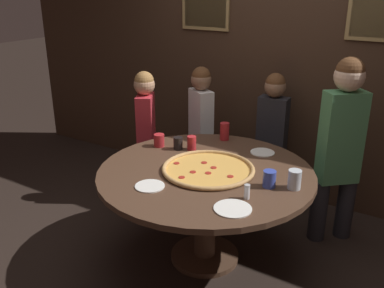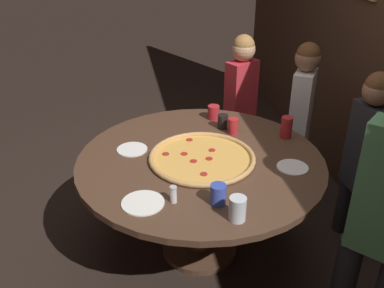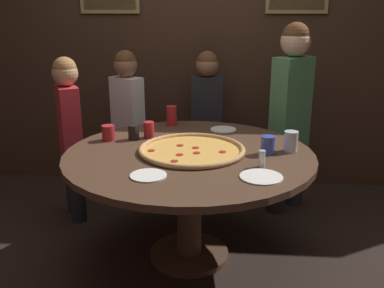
% 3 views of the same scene
% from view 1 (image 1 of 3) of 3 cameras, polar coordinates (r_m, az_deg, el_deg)
% --- Properties ---
extents(ground_plane, '(24.00, 24.00, 0.00)m').
position_cam_1_polar(ground_plane, '(3.43, 1.70, -14.86)').
color(ground_plane, black).
extents(back_wall, '(6.40, 0.08, 2.60)m').
position_cam_1_polar(back_wall, '(4.09, 11.91, 10.65)').
color(back_wall, '#3D281C').
rests_on(back_wall, ground_plane).
extents(dining_table, '(1.55, 1.55, 0.74)m').
position_cam_1_polar(dining_table, '(3.12, 1.82, -5.79)').
color(dining_table, '#4C3323').
rests_on(dining_table, ground_plane).
extents(giant_pizza, '(0.67, 0.67, 0.03)m').
position_cam_1_polar(giant_pizza, '(3.05, 2.17, -3.35)').
color(giant_pizza, '#E5A84C').
rests_on(giant_pizza, dining_table).
extents(drink_cup_near_right, '(0.09, 0.09, 0.13)m').
position_cam_1_polar(drink_cup_near_right, '(2.85, 13.51, -4.62)').
color(drink_cup_near_right, silver).
rests_on(drink_cup_near_right, dining_table).
extents(drink_cup_far_left, '(0.07, 0.07, 0.10)m').
position_cam_1_polar(drink_cup_far_left, '(3.42, -1.88, 0.11)').
color(drink_cup_far_left, black).
rests_on(drink_cup_far_left, dining_table).
extents(drink_cup_front_edge, '(0.09, 0.09, 0.10)m').
position_cam_1_polar(drink_cup_front_edge, '(3.49, -4.41, 0.49)').
color(drink_cup_front_edge, '#B22328').
rests_on(drink_cup_front_edge, dining_table).
extents(drink_cup_beside_pizza, '(0.07, 0.07, 0.11)m').
position_cam_1_polar(drink_cup_beside_pizza, '(3.41, -0.05, 0.14)').
color(drink_cup_beside_pizza, '#B22328').
rests_on(drink_cup_beside_pizza, dining_table).
extents(drink_cup_by_shaker, '(0.08, 0.08, 0.15)m').
position_cam_1_polar(drink_cup_by_shaker, '(3.62, 4.36, 1.69)').
color(drink_cup_by_shaker, '#B22328').
rests_on(drink_cup_by_shaker, dining_table).
extents(drink_cup_near_left, '(0.09, 0.09, 0.11)m').
position_cam_1_polar(drink_cup_near_left, '(2.85, 10.31, -4.57)').
color(drink_cup_near_left, '#384CB7').
rests_on(drink_cup_near_left, dining_table).
extents(white_plate_far_back, '(0.20, 0.20, 0.01)m').
position_cam_1_polar(white_plate_far_back, '(2.84, -5.65, -5.60)').
color(white_plate_far_back, white).
rests_on(white_plate_far_back, dining_table).
extents(white_plate_near_front, '(0.23, 0.23, 0.01)m').
position_cam_1_polar(white_plate_near_front, '(2.57, 5.45, -8.56)').
color(white_plate_near_front, white).
rests_on(white_plate_near_front, dining_table).
extents(white_plate_right_side, '(0.19, 0.19, 0.01)m').
position_cam_1_polar(white_plate_right_side, '(3.40, 9.37, -1.11)').
color(white_plate_right_side, white).
rests_on(white_plate_right_side, dining_table).
extents(condiment_shaker, '(0.04, 0.04, 0.10)m').
position_cam_1_polar(condiment_shaker, '(2.68, 7.34, -6.33)').
color(condiment_shaker, silver).
rests_on(condiment_shaker, dining_table).
extents(diner_far_right, '(0.37, 0.35, 1.50)m').
position_cam_1_polar(diner_far_right, '(3.48, 19.22, 0.32)').
color(diner_far_right, '#232328').
rests_on(diner_far_right, ground_plane).
extents(diner_side_left, '(0.32, 0.19, 1.26)m').
position_cam_1_polar(diner_side_left, '(3.96, 10.61, 1.52)').
color(diner_side_left, '#232328').
rests_on(diner_side_left, ground_plane).
extents(diner_side_right, '(0.25, 0.33, 1.26)m').
position_cam_1_polar(diner_side_right, '(3.97, -6.14, 1.88)').
color(diner_side_right, '#232328').
rests_on(diner_side_right, ground_plane).
extents(diner_far_left, '(0.33, 0.27, 1.28)m').
position_cam_1_polar(diner_far_left, '(4.08, 1.19, 2.62)').
color(diner_far_left, '#232328').
rests_on(diner_far_left, ground_plane).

